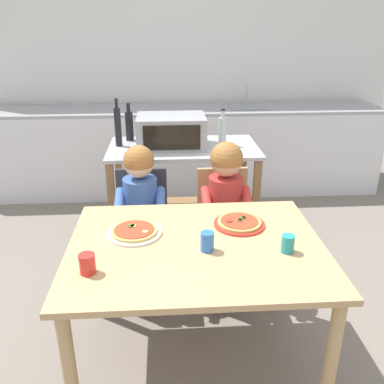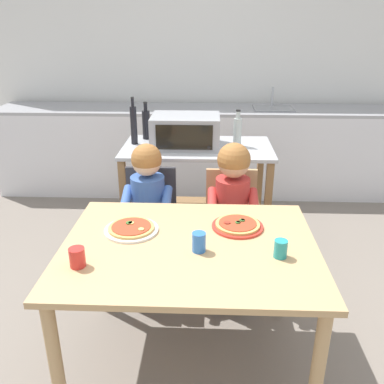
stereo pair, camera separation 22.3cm
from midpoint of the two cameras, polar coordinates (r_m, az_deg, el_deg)
name	(u,v)px [view 2 (the right image)]	position (r m, az deg, el deg)	size (l,w,h in m)	color
ground_plane	(196,253)	(3.39, 2.50, -8.40)	(11.46, 11.46, 0.00)	slate
back_wall_tiled	(202,59)	(4.70, 2.82, 17.79)	(4.71, 0.12, 2.70)	white
kitchen_counter	(201,150)	(4.46, 2.64, 5.76)	(4.24, 0.60, 1.10)	silver
kitchen_island_cart	(197,180)	(3.26, 2.59, 1.62)	(1.14, 0.63, 0.85)	#B7BABF
toaster_oven	(186,131)	(3.15, 1.16, 8.35)	(0.51, 0.38, 0.24)	#999BA0
bottle_tall_green_wine	(237,131)	(3.19, 8.29, 8.28)	(0.06, 0.06, 0.28)	#ADB7B2
bottle_brown_beer	(146,124)	(3.37, -4.42, 9.33)	(0.06, 0.06, 0.30)	black
bottle_dark_olive_oil	(134,124)	(3.22, -6.05, 9.21)	(0.05, 0.05, 0.36)	black
dining_table	(189,261)	(2.08, 2.77, -9.58)	(1.24, 0.96, 0.74)	tan
dining_chair_left	(151,219)	(2.85, -3.51, -3.72)	(0.36, 0.36, 0.81)	#333338
dining_chair_right	(231,221)	(2.83, 7.61, -4.08)	(0.36, 0.36, 0.81)	tan
child_in_blue_striped_shirt	(147,202)	(2.67, -3.85, -1.40)	(0.32, 0.42, 1.01)	#424C6B
child_in_red_shirt	(233,201)	(2.64, 8.04, -1.29)	(0.32, 0.42, 1.03)	#424C6B
pizza_plate_white	(131,229)	(2.15, -5.40, -5.12)	(0.28, 0.28, 0.03)	white
pizza_plate_red_rimmed	(238,225)	(2.20, 9.19, -4.60)	(0.27, 0.27, 0.03)	red
drinking_cup_teal	(281,249)	(1.97, 15.31, -7.63)	(0.06, 0.06, 0.08)	teal
drinking_cup_red	(77,257)	(1.88, -12.23, -8.87)	(0.07, 0.07, 0.09)	red
drinking_cup_blue	(199,242)	(1.95, 4.26, -6.97)	(0.07, 0.07, 0.09)	blue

